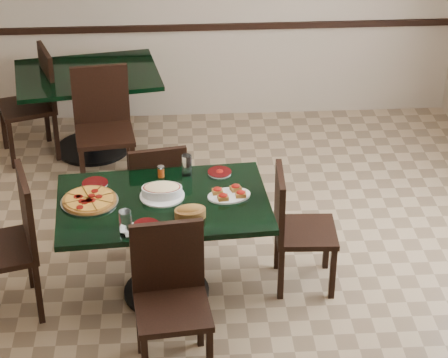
{
  "coord_description": "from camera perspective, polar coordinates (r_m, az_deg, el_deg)",
  "views": [
    {
      "loc": [
        -0.16,
        -4.98,
        3.73
      ],
      "look_at": [
        0.15,
        0.0,
        0.85
      ],
      "focal_mm": 70.0,
      "sensor_mm": 36.0,
      "label": 1
    }
  ],
  "objects": [
    {
      "name": "back_table",
      "position": [
        7.78,
        -8.81,
        5.33
      ],
      "size": [
        1.34,
        1.07,
        0.75
      ],
      "rotation": [
        0.0,
        0.0,
        0.16
      ],
      "color": "black",
      "rests_on": "floor"
    },
    {
      "name": "water_glass_a",
      "position": [
        5.98,
        -2.45,
        0.91
      ],
      "size": [
        0.07,
        0.07,
        0.15
      ],
      "primitive_type": "cylinder",
      "color": "silver",
      "rests_on": "main_table"
    },
    {
      "name": "pepperoni_pizza",
      "position": [
        5.75,
        -8.78,
        -1.37
      ],
      "size": [
        0.38,
        0.38,
        0.04
      ],
      "rotation": [
        0.0,
        0.0,
        0.36
      ],
      "color": "#ABABB2",
      "rests_on": "main_table"
    },
    {
      "name": "back_chair_near",
      "position": [
        7.25,
        -7.91,
        3.82
      ],
      "size": [
        0.52,
        0.52,
        1.0
      ],
      "rotation": [
        0.0,
        0.0,
        0.13
      ],
      "color": "black",
      "rests_on": "floor"
    },
    {
      "name": "chair_far",
      "position": [
        6.35,
        -4.4,
        -0.74
      ],
      "size": [
        0.47,
        0.47,
        0.88
      ],
      "rotation": [
        0.0,
        0.0,
        3.31
      ],
      "color": "black",
      "rests_on": "floor"
    },
    {
      "name": "room_shell",
      "position": [
        7.27,
        6.1,
        9.24
      ],
      "size": [
        5.5,
        5.5,
        5.5
      ],
      "color": "white",
      "rests_on": "floor"
    },
    {
      "name": "side_plate_far_l",
      "position": [
        5.95,
        -8.42,
        -0.28
      ],
      "size": [
        0.18,
        0.18,
        0.02
      ],
      "rotation": [
        0.0,
        0.0,
        0.11
      ],
      "color": "silver",
      "rests_on": "main_table"
    },
    {
      "name": "napkin_setting",
      "position": [
        5.44,
        -5.6,
        -3.28
      ],
      "size": [
        0.17,
        0.17,
        0.01
      ],
      "rotation": [
        0.0,
        0.0,
        0.06
      ],
      "color": "white",
      "rests_on": "main_table"
    },
    {
      "name": "back_chair_left",
      "position": [
        7.81,
        -12.18,
        5.27
      ],
      "size": [
        0.57,
        0.57,
        0.97
      ],
      "rotation": [
        0.0,
        0.0,
        -1.24
      ],
      "color": "black",
      "rests_on": "floor"
    },
    {
      "name": "pepper_shaker",
      "position": [
        5.98,
        -4.14,
        0.5
      ],
      "size": [
        0.05,
        0.05,
        0.08
      ],
      "color": "#B64D13",
      "rests_on": "main_table"
    },
    {
      "name": "lasagna_casserole",
      "position": [
        5.74,
        -4.07,
        -0.76
      ],
      "size": [
        0.3,
        0.3,
        0.09
      ],
      "rotation": [
        0.0,
        0.0,
        -0.01
      ],
      "color": "silver",
      "rests_on": "main_table"
    },
    {
      "name": "floor",
      "position": [
        6.22,
        -1.4,
        -6.81
      ],
      "size": [
        5.5,
        5.5,
        0.0
      ],
      "primitive_type": "plane",
      "color": "#886E4E",
      "rests_on": "ground"
    },
    {
      "name": "chair_near",
      "position": [
        5.28,
        -3.52,
        -7.3
      ],
      "size": [
        0.49,
        0.49,
        0.95
      ],
      "rotation": [
        0.0,
        0.0,
        0.11
      ],
      "color": "black",
      "rests_on": "floor"
    },
    {
      "name": "side_plate_near",
      "position": [
        5.47,
        -5.1,
        -3.04
      ],
      "size": [
        0.17,
        0.17,
        0.02
      ],
      "rotation": [
        0.0,
        0.0,
        0.12
      ],
      "color": "silver",
      "rests_on": "main_table"
    },
    {
      "name": "water_glass_b",
      "position": [
        5.36,
        -6.45,
        -2.87
      ],
      "size": [
        0.08,
        0.08,
        0.17
      ],
      "primitive_type": "cylinder",
      "color": "silver",
      "rests_on": "main_table"
    },
    {
      "name": "main_table",
      "position": [
        5.82,
        -3.94,
        -2.98
      ],
      "size": [
        1.44,
        0.98,
        0.75
      ],
      "rotation": [
        0.0,
        0.0,
        0.07
      ],
      "color": "black",
      "rests_on": "floor"
    },
    {
      "name": "bread_basket",
      "position": [
        5.52,
        -2.23,
        -2.17
      ],
      "size": [
        0.22,
        0.17,
        0.09
      ],
      "rotation": [
        0.0,
        0.0,
        0.16
      ],
      "color": "brown",
      "rests_on": "main_table"
    },
    {
      "name": "bruschetta_platter",
      "position": [
        5.74,
        0.33,
        -0.96
      ],
      "size": [
        0.33,
        0.26,
        0.05
      ],
      "rotation": [
        0.0,
        0.0,
        0.22
      ],
      "color": "silver",
      "rests_on": "main_table"
    },
    {
      "name": "side_plate_far_r",
      "position": [
        6.02,
        -0.29,
        0.45
      ],
      "size": [
        0.17,
        0.17,
        0.03
      ],
      "rotation": [
        0.0,
        0.0,
        -0.22
      ],
      "color": "silver",
      "rests_on": "main_table"
    },
    {
      "name": "chair_left",
      "position": [
        5.84,
        -13.72,
        -3.71
      ],
      "size": [
        0.58,
        0.58,
        1.01
      ],
      "rotation": [
        0.0,
        0.0,
        -1.3
      ],
      "color": "black",
      "rests_on": "floor"
    },
    {
      "name": "chair_right",
      "position": [
        5.97,
        4.62,
        -2.92
      ],
      "size": [
        0.43,
        0.43,
        0.89
      ],
      "rotation": [
        0.0,
        0.0,
        1.52
      ],
      "color": "black",
      "rests_on": "floor"
    }
  ]
}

